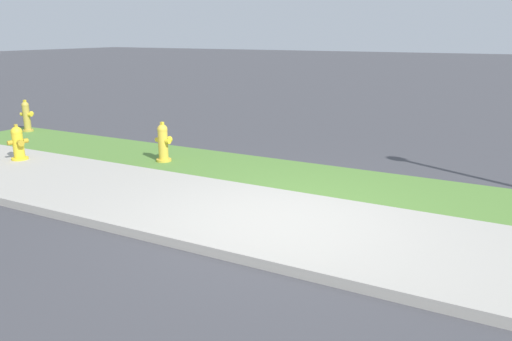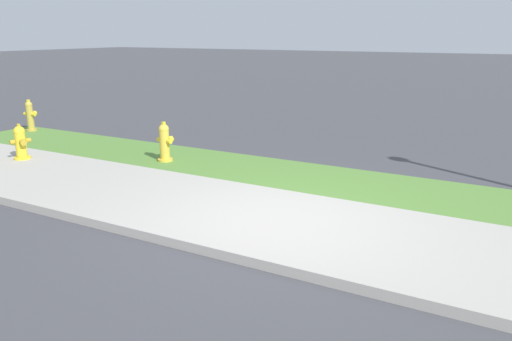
% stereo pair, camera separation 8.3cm
% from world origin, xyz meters
% --- Properties ---
extents(ground_plane, '(120.00, 120.00, 0.00)m').
position_xyz_m(ground_plane, '(0.00, 0.00, 0.00)').
color(ground_plane, '#424247').
extents(sidewalk_pavement, '(18.00, 2.47, 0.01)m').
position_xyz_m(sidewalk_pavement, '(0.00, 0.00, 0.01)').
color(sidewalk_pavement, '#ADA89E').
rests_on(sidewalk_pavement, ground).
extents(grass_verge, '(18.00, 1.79, 0.01)m').
position_xyz_m(grass_verge, '(0.00, 2.13, 0.00)').
color(grass_verge, '#568438').
rests_on(grass_verge, ground).
extents(street_curb, '(18.00, 0.16, 0.12)m').
position_xyz_m(street_curb, '(0.00, -1.32, 0.06)').
color(street_curb, '#ADA89E').
rests_on(street_curb, ground).
extents(fire_hydrant_far_end, '(0.38, 0.35, 0.78)m').
position_xyz_m(fire_hydrant_far_end, '(-3.40, 1.81, 0.38)').
color(fire_hydrant_far_end, gold).
rests_on(fire_hydrant_far_end, ground).
extents(fire_hydrant_by_grass_verge, '(0.37, 0.39, 0.72)m').
position_xyz_m(fire_hydrant_by_grass_verge, '(-5.98, 0.54, 0.34)').
color(fire_hydrant_by_grass_verge, yellow).
rests_on(fire_hydrant_by_grass_verge, ground).
extents(fire_hydrant_across_street, '(0.36, 0.32, 0.80)m').
position_xyz_m(fire_hydrant_across_street, '(-8.39, 2.62, 0.39)').
color(fire_hydrant_across_street, gold).
rests_on(fire_hydrant_across_street, ground).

